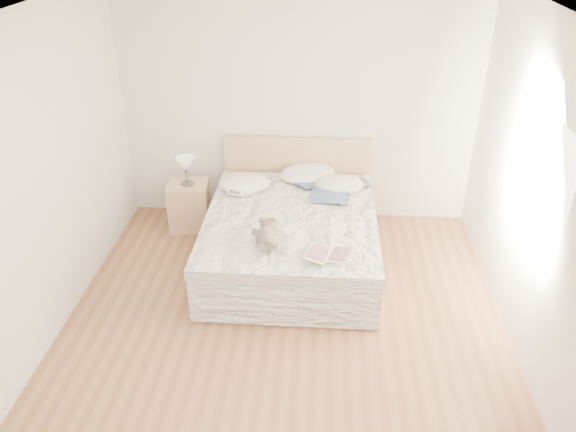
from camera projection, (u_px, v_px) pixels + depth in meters
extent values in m
cube|color=brown|center=(283.00, 335.00, 4.98)|extent=(4.00, 4.50, 0.00)
cube|color=white|center=(281.00, 18.00, 3.66)|extent=(4.00, 4.50, 0.00)
cube|color=silver|center=(298.00, 107.00, 6.28)|extent=(4.00, 0.02, 2.70)
cube|color=silver|center=(31.00, 192.00, 4.44)|extent=(0.02, 4.50, 2.70)
cube|color=silver|center=(548.00, 209.00, 4.20)|extent=(0.02, 4.50, 2.70)
cube|color=white|center=(537.00, 180.00, 4.41)|extent=(0.02, 1.30, 1.10)
cube|color=tan|center=(291.00, 254.00, 5.93)|extent=(1.68, 2.08, 0.20)
cube|color=white|center=(291.00, 234.00, 5.81)|extent=(1.60, 2.00, 0.30)
cube|color=white|center=(291.00, 221.00, 5.67)|extent=(1.72, 2.05, 0.10)
cube|color=tan|center=(297.00, 178.00, 6.64)|extent=(1.70, 0.06, 1.00)
cube|color=tan|center=(189.00, 205.00, 6.50)|extent=(0.49, 0.44, 0.56)
cylinder|color=#4A443F|center=(187.00, 183.00, 6.35)|extent=(0.15, 0.15, 0.02)
cylinder|color=#423E38|center=(187.00, 174.00, 6.30)|extent=(0.03, 0.03, 0.21)
cone|color=white|center=(186.00, 164.00, 6.23)|extent=(0.26, 0.26, 0.15)
ellipsoid|color=white|center=(244.00, 184.00, 6.19)|extent=(0.65, 0.52, 0.17)
ellipsoid|color=white|center=(308.00, 174.00, 6.41)|extent=(0.75, 0.62, 0.19)
ellipsoid|color=white|center=(339.00, 184.00, 6.18)|extent=(0.56, 0.40, 0.17)
cube|color=white|center=(242.00, 192.00, 6.04)|extent=(0.30, 0.20, 0.02)
cube|color=#F8E6C9|center=(329.00, 255.00, 4.97)|extent=(0.47, 0.38, 0.03)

